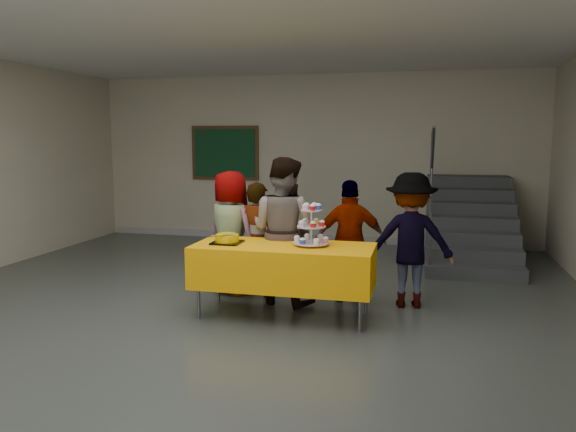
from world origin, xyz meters
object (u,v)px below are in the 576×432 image
object	(u,v)px
bear_cake	(227,238)
schoolchild_a	(231,232)
schoolchild_e	(410,240)
staircase	(469,227)
noticeboard	(225,153)
schoolchild_b	(257,239)
bake_table	(283,265)
cupcake_stand	(311,228)
schoolchild_d	(350,241)
schoolchild_c	(283,231)

from	to	relation	value
bear_cake	schoolchild_a	world-z (taller)	schoolchild_a
bear_cake	schoolchild_a	distance (m)	0.86
bear_cake	schoolchild_e	world-z (taller)	schoolchild_e
staircase	noticeboard	bearing A→B (deg)	169.07
bear_cake	schoolchild_a	size ratio (longest dim) A/B	0.24
schoolchild_a	noticeboard	distance (m)	3.92
schoolchild_b	schoolchild_e	world-z (taller)	schoolchild_e
bake_table	schoolchild_b	xyz separation A→B (m)	(-0.50, 0.71, 0.13)
schoolchild_e	schoolchild_b	bearing A→B (deg)	-5.83
cupcake_stand	schoolchild_d	world-z (taller)	schoolchild_d
bake_table	schoolchild_b	distance (m)	0.88
staircase	schoolchild_c	bearing A→B (deg)	-126.56
bear_cake	staircase	world-z (taller)	staircase
schoolchild_b	schoolchild_d	distance (m)	1.10
schoolchild_d	noticeboard	world-z (taller)	noticeboard
schoolchild_d	bake_table	bearing A→B (deg)	38.71
bake_table	schoolchild_d	bearing A→B (deg)	51.18
schoolchild_e	staircase	size ratio (longest dim) A/B	0.63
schoolchild_d	staircase	xyz separation A→B (m)	(1.50, 2.77, -0.22)
schoolchild_c	schoolchild_d	size ratio (longest dim) A/B	1.19
bear_cake	schoolchild_e	distance (m)	2.03
staircase	schoolchild_b	bearing A→B (deg)	-132.80
schoolchild_a	schoolchild_e	distance (m)	2.14
schoolchild_d	schoolchild_a	bearing A→B (deg)	-13.83
cupcake_stand	noticeboard	bearing A→B (deg)	120.25
schoolchild_c	noticeboard	bearing A→B (deg)	-42.85
bake_table	bear_cake	xyz separation A→B (m)	(-0.61, -0.04, 0.27)
cupcake_stand	noticeboard	world-z (taller)	noticeboard
noticeboard	bake_table	bearing A→B (deg)	-62.95
cupcake_stand	schoolchild_a	world-z (taller)	schoolchild_a
schoolchild_a	schoolchild_b	distance (m)	0.37
noticeboard	cupcake_stand	bearing A→B (deg)	-59.75
noticeboard	schoolchild_d	bearing A→B (deg)	-51.89
bake_table	schoolchild_d	xyz separation A→B (m)	(0.60, 0.75, 0.15)
schoolchild_b	schoolchild_e	bearing A→B (deg)	-166.83
noticeboard	schoolchild_c	bearing A→B (deg)	-61.47
cupcake_stand	staircase	bearing A→B (deg)	62.35
schoolchild_e	staircase	distance (m)	2.94
cupcake_stand	staircase	world-z (taller)	staircase
schoolchild_d	schoolchild_c	bearing A→B (deg)	5.86
bake_table	bear_cake	world-z (taller)	bear_cake
schoolchild_c	schoolchild_b	bearing A→B (deg)	-10.34
bear_cake	schoolchild_b	bearing A→B (deg)	81.69
schoolchild_a	schoolchild_c	world-z (taller)	schoolchild_c
schoolchild_d	staircase	bearing A→B (deg)	-130.89
schoolchild_b	schoolchild_c	xyz separation A→B (m)	(0.37, -0.20, 0.15)
bake_table	schoolchild_e	xyz separation A→B (m)	(1.28, 0.72, 0.20)
schoolchild_a	schoolchild_c	bearing A→B (deg)	-176.08
schoolchild_a	schoolchild_c	distance (m)	0.78
staircase	noticeboard	xyz separation A→B (m)	(-4.33, 0.84, 1.11)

